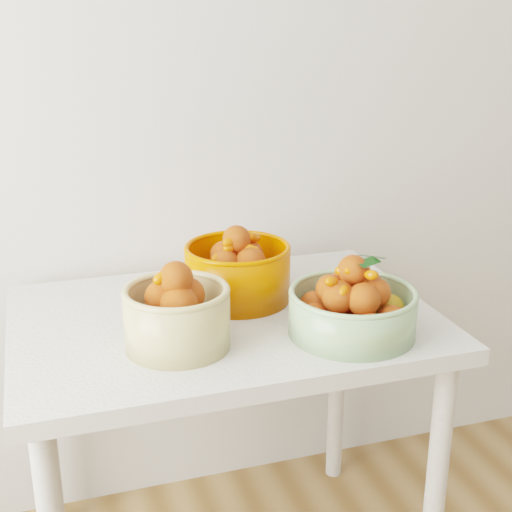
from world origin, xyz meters
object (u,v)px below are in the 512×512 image
at_px(table, 225,351).
at_px(bowl_green, 352,308).
at_px(bowl_cream, 177,314).
at_px(bowl_orange, 238,271).

bearing_deg(table, bowl_green, -37.04).
bearing_deg(bowl_cream, bowl_green, -8.27).
distance_m(bowl_cream, bowl_orange, 0.30).
xyz_separation_m(bowl_green, bowl_orange, (-0.19, 0.27, 0.01)).
distance_m(table, bowl_green, 0.35).
height_order(table, bowl_orange, bowl_orange).
bearing_deg(bowl_cream, bowl_orange, 47.42).
distance_m(table, bowl_orange, 0.20).
xyz_separation_m(bowl_cream, bowl_green, (0.39, -0.06, -0.01)).
bearing_deg(bowl_cream, table, 42.92).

